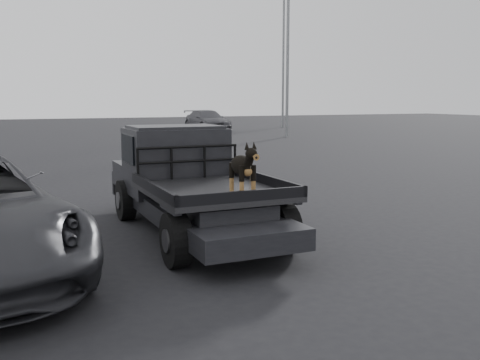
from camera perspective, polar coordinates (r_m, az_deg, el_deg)
name	(u,v)px	position (r m, az deg, el deg)	size (l,w,h in m)	color
ground	(221,274)	(7.14, -2.05, -10.01)	(120.00, 120.00, 0.00)	black
flatbed_ute	(193,207)	(9.18, -5.08, -2.84)	(2.00, 5.40, 0.92)	black
ute_cab	(175,149)	(9.95, -6.94, 3.25)	(1.72, 1.30, 0.88)	black
headache_rack	(188,163)	(9.25, -5.54, 1.85)	(1.80, 0.08, 0.55)	black
dog	(242,170)	(7.59, 0.25, 1.13)	(0.32, 0.60, 0.74)	black
distant_car_b	(207,121)	(38.52, -3.52, 6.34)	(2.09, 5.14, 1.49)	#4B4B50
floodlight_mid	(288,2)	(33.01, 5.18, 18.39)	(1.08, 0.28, 14.58)	slate
floodlight_far	(284,30)	(44.20, 4.68, 15.70)	(1.08, 0.28, 14.27)	slate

